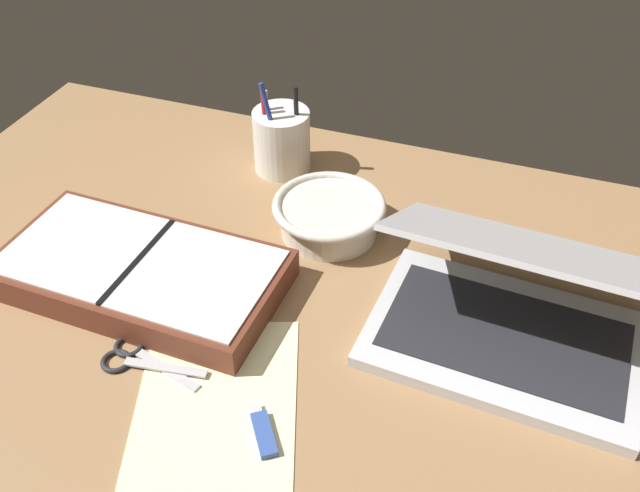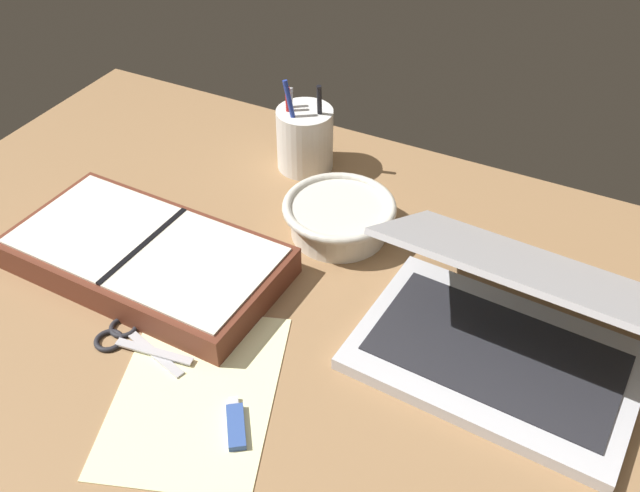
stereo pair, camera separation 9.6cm
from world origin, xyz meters
TOP-DOWN VIEW (x-y plane):
  - desk_top at (0.00, 0.00)cm, footprint 140.00×100.00cm
  - laptop at (25.94, 9.17)cm, footprint 36.06×29.73cm
  - bowl at (-3.05, 21.63)cm, footprint 17.26×17.26cm
  - pen_cup at (-16.37, 35.63)cm, footprint 9.57×9.57cm
  - planner at (-23.93, 1.48)cm, footprint 39.98×21.95cm
  - scissors at (-17.93, -11.03)cm, footprint 13.90×6.65cm
  - paper_sheet_front at (-5.03, -13.94)cm, footprint 26.95×31.72cm
  - usb_drive at (2.07, -16.07)cm, footprint 5.49×6.78cm

SIDE VIEW (x-z plane):
  - desk_top at x=0.00cm, z-range 0.00..2.00cm
  - paper_sheet_front at x=-5.03cm, z-range 2.00..2.16cm
  - scissors at x=-17.93cm, z-range 1.94..2.74cm
  - usb_drive at x=2.07cm, z-range 2.00..3.00cm
  - planner at x=-23.93cm, z-range 1.91..6.75cm
  - bowl at x=-3.05cm, z-range 2.35..8.02cm
  - laptop at x=25.94cm, z-range -1.94..15.51cm
  - pen_cup at x=-16.37cm, z-range -0.97..15.91cm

